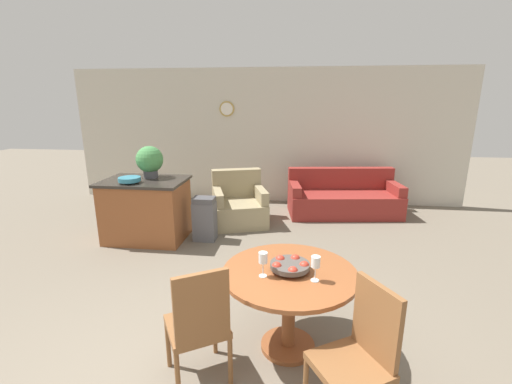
{
  "coord_description": "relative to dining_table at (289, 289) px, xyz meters",
  "views": [
    {
      "loc": [
        0.68,
        -1.73,
        2.06
      ],
      "look_at": [
        0.17,
        2.49,
        0.93
      ],
      "focal_mm": 24.0,
      "sensor_mm": 36.0,
      "label": 1
    }
  ],
  "objects": [
    {
      "name": "wine_glass_left",
      "position": [
        -0.21,
        -0.11,
        0.31
      ],
      "size": [
        0.07,
        0.07,
        0.2
      ],
      "color": "silver",
      "rests_on": "dining_table"
    },
    {
      "name": "couch",
      "position": [
        0.9,
        3.76,
        -0.28
      ],
      "size": [
        2.1,
        1.11,
        0.83
      ],
      "rotation": [
        0.0,
        0.0,
        0.13
      ],
      "color": "maroon",
      "rests_on": "ground_plane"
    },
    {
      "name": "dining_chair_near_left",
      "position": [
        -0.63,
        -0.47,
        -0.03
      ],
      "size": [
        0.58,
        0.58,
        0.97
      ],
      "rotation": [
        0.0,
        0.0,
        6.82
      ],
      "color": "brown",
      "rests_on": "ground_plane"
    },
    {
      "name": "teal_bowl",
      "position": [
        -2.33,
        1.96,
        0.42
      ],
      "size": [
        0.31,
        0.31,
        0.08
      ],
      "color": "teal",
      "rests_on": "kitchen_island"
    },
    {
      "name": "wall_back",
      "position": [
        -0.65,
        4.5,
        0.79
      ],
      "size": [
        8.0,
        0.09,
        2.7
      ],
      "color": "beige",
      "rests_on": "ground_plane"
    },
    {
      "name": "trash_bin",
      "position": [
        -1.33,
        2.23,
        -0.23
      ],
      "size": [
        0.33,
        0.25,
        0.67
      ],
      "color": "#56565B",
      "rests_on": "ground_plane"
    },
    {
      "name": "dining_chair_near_right",
      "position": [
        0.47,
        -0.63,
        -0.03
      ],
      "size": [
        0.58,
        0.58,
        0.97
      ],
      "rotation": [
        0.0,
        0.0,
        8.39
      ],
      "color": "brown",
      "rests_on": "ground_plane"
    },
    {
      "name": "potted_plant",
      "position": [
        -2.18,
        2.34,
        0.63
      ],
      "size": [
        0.4,
        0.4,
        0.48
      ],
      "color": "#4C4C51",
      "rests_on": "kitchen_island"
    },
    {
      "name": "wine_glass_right",
      "position": [
        0.2,
        -0.13,
        0.31
      ],
      "size": [
        0.07,
        0.07,
        0.2
      ],
      "color": "silver",
      "rests_on": "dining_table"
    },
    {
      "name": "armchair",
      "position": [
        -0.95,
        3.06,
        -0.27
      ],
      "size": [
        1.1,
        1.11,
        0.89
      ],
      "rotation": [
        0.0,
        0.0,
        0.31
      ],
      "color": "#998966",
      "rests_on": "ground_plane"
    },
    {
      "name": "fruit_bowl",
      "position": [
        -0.0,
        0.0,
        0.21
      ],
      "size": [
        0.32,
        0.32,
        0.1
      ],
      "color": "#4C4742",
      "rests_on": "dining_table"
    },
    {
      "name": "kitchen_island",
      "position": [
        -2.22,
        2.17,
        -0.1
      ],
      "size": [
        1.21,
        0.86,
        0.93
      ],
      "color": "brown",
      "rests_on": "ground_plane"
    },
    {
      "name": "dining_table",
      "position": [
        0.0,
        0.0,
        0.0
      ],
      "size": [
        1.1,
        1.1,
        0.73
      ],
      "color": "brown",
      "rests_on": "ground_plane"
    }
  ]
}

